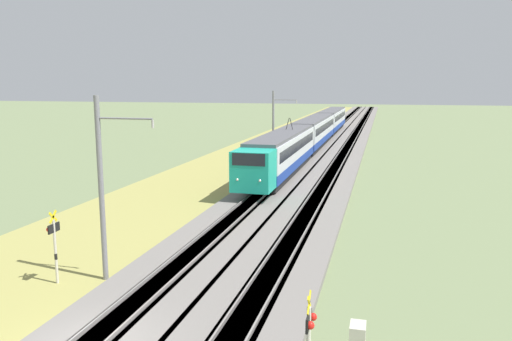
{
  "coord_description": "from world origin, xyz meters",
  "views": [
    {
      "loc": [
        -12.57,
        -8.55,
        8.22
      ],
      "look_at": [
        20.8,
        0.0,
        2.24
      ],
      "focal_mm": 35.0,
      "sensor_mm": 36.0,
      "label": 1
    }
  ],
  "objects_px": {
    "crossing_signal_aux": "(54,241)",
    "catenary_mast_near": "(102,188)",
    "catenary_mast_mid": "(274,126)",
    "passenger_train": "(315,130)"
  },
  "relations": [
    {
      "from": "crossing_signal_aux",
      "to": "catenary_mast_near",
      "type": "bearing_deg",
      "value": -153.15
    },
    {
      "from": "catenary_mast_near",
      "to": "catenary_mast_mid",
      "type": "distance_m",
      "value": 32.68
    },
    {
      "from": "catenary_mast_mid",
      "to": "catenary_mast_near",
      "type": "bearing_deg",
      "value": 180.0
    },
    {
      "from": "catenary_mast_near",
      "to": "catenary_mast_mid",
      "type": "xyz_separation_m",
      "value": [
        32.68,
        -0.0,
        -0.12
      ]
    },
    {
      "from": "passenger_train",
      "to": "crossing_signal_aux",
      "type": "relative_size",
      "value": 20.21
    },
    {
      "from": "crossing_signal_aux",
      "to": "catenary_mast_near",
      "type": "relative_size",
      "value": 0.41
    },
    {
      "from": "catenary_mast_mid",
      "to": "crossing_signal_aux",
      "type": "bearing_deg",
      "value": 176.98
    },
    {
      "from": "crossing_signal_aux",
      "to": "catenary_mast_near",
      "type": "distance_m",
      "value": 2.88
    },
    {
      "from": "passenger_train",
      "to": "crossing_signal_aux",
      "type": "xyz_separation_m",
      "value": [
        -47.13,
        4.23,
        -0.45
      ]
    },
    {
      "from": "passenger_train",
      "to": "catenary_mast_mid",
      "type": "bearing_deg",
      "value": -10.27
    }
  ]
}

